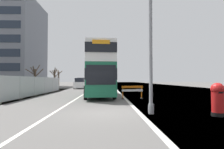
# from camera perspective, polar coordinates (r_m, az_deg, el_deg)

# --- Properties ---
(ground) EXTENTS (140.00, 280.00, 0.10)m
(ground) POSITION_cam_1_polar(r_m,az_deg,el_deg) (10.31, 0.88, -11.58)
(ground) COLOR #565451
(double_decker_bus) EXTENTS (3.32, 10.31, 5.07)m
(double_decker_bus) POSITION_cam_1_polar(r_m,az_deg,el_deg) (19.90, -3.89, 1.15)
(double_decker_bus) COLOR #196042
(double_decker_bus) RESTS_ON ground
(lamppost_foreground) EXTENTS (0.29, 0.70, 9.61)m
(lamppost_foreground) POSITION_cam_1_polar(r_m,az_deg,el_deg) (10.28, 11.55, 14.36)
(lamppost_foreground) COLOR gray
(lamppost_foreground) RESTS_ON ground
(red_pillar_postbox) EXTENTS (0.62, 0.62, 1.60)m
(red_pillar_postbox) POSITION_cam_1_polar(r_m,az_deg,el_deg) (10.43, 29.26, -6.15)
(red_pillar_postbox) COLOR black
(red_pillar_postbox) RESTS_ON ground
(roadworks_barrier) EXTENTS (1.95, 0.68, 1.20)m
(roadworks_barrier) POSITION_cam_1_polar(r_m,az_deg,el_deg) (17.32, 6.13, -4.77)
(roadworks_barrier) COLOR orange
(roadworks_barrier) RESTS_ON ground
(construction_site_fence) EXTENTS (0.44, 17.20, 2.12)m
(construction_site_fence) POSITION_cam_1_polar(r_m,az_deg,el_deg) (23.63, -20.94, -3.26)
(construction_site_fence) COLOR #A8AAAD
(construction_site_fence) RESTS_ON ground
(car_oncoming_near) EXTENTS (2.09, 4.25, 2.08)m
(car_oncoming_near) POSITION_cam_1_polar(r_m,az_deg,el_deg) (37.54, -9.61, -2.76)
(car_oncoming_near) COLOR silver
(car_oncoming_near) RESTS_ON ground
(car_receding_mid) EXTENTS (2.10, 4.24, 2.22)m
(car_receding_mid) POSITION_cam_1_polar(r_m,az_deg,el_deg) (45.63, -9.14, -2.47)
(car_receding_mid) COLOR silver
(car_receding_mid) RESTS_ON ground
(car_receding_far) EXTENTS (1.96, 3.93, 2.21)m
(car_receding_far) POSITION_cam_1_polar(r_m,az_deg,el_deg) (53.02, -7.75, -2.35)
(car_receding_far) COLOR navy
(car_receding_far) RESTS_ON ground
(car_far_side) EXTENTS (2.02, 4.03, 2.15)m
(car_far_side) POSITION_cam_1_polar(r_m,az_deg,el_deg) (59.34, -7.27, -2.31)
(car_far_side) COLOR maroon
(car_far_side) RESTS_ON ground
(bare_tree_far_verge_near) EXTENTS (2.81, 2.79, 4.55)m
(bare_tree_far_verge_near) POSITION_cam_1_polar(r_m,az_deg,el_deg) (37.06, -22.25, -0.69)
(bare_tree_far_verge_near) COLOR #4C3D2D
(bare_tree_far_verge_near) RESTS_ON ground
(bare_tree_far_verge_mid) EXTENTS (2.28, 3.12, 4.63)m
(bare_tree_far_verge_mid) POSITION_cam_1_polar(r_m,az_deg,el_deg) (47.50, -16.95, -0.65)
(bare_tree_far_verge_mid) COLOR #4C3D2D
(bare_tree_far_verge_mid) RESTS_ON ground
(bare_tree_far_verge_far) EXTENTS (2.61, 2.68, 5.56)m
(bare_tree_far_verge_far) POSITION_cam_1_polar(r_m,az_deg,el_deg) (62.88, -15.81, -0.66)
(bare_tree_far_verge_far) COLOR #4C3D2D
(bare_tree_far_verge_far) RESTS_ON ground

